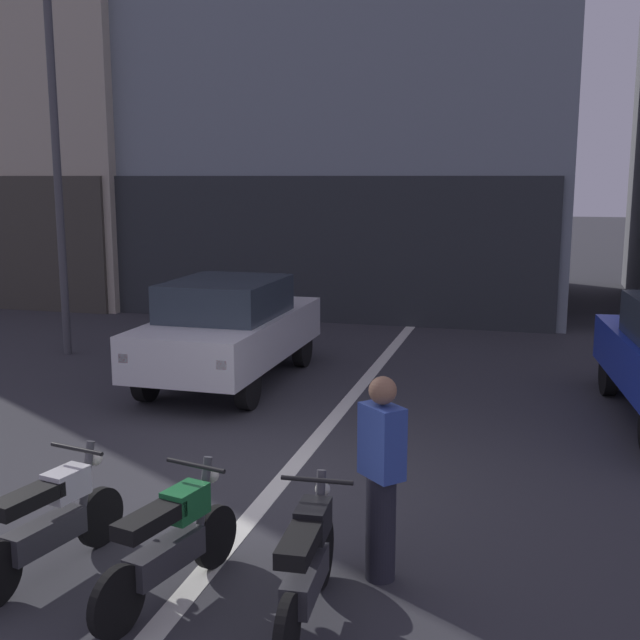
# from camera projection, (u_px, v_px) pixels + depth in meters

# --- Properties ---
(ground_plane) EXTENTS (120.00, 120.00, 0.00)m
(ground_plane) POSITION_uv_depth(u_px,v_px,m) (278.00, 485.00, 8.21)
(ground_plane) COLOR #333338
(lane_centre_line) EXTENTS (0.20, 18.00, 0.01)m
(lane_centre_line) POSITION_uv_depth(u_px,v_px,m) (384.00, 358.00, 13.91)
(lane_centre_line) COLOR silver
(lane_centre_line) RESTS_ON ground
(building_mid_block) EXTENTS (10.41, 8.48, 14.82)m
(building_mid_block) POSITION_uv_depth(u_px,v_px,m) (364.00, 10.00, 20.11)
(building_mid_block) COLOR gray
(building_mid_block) RESTS_ON ground
(car_white_crossing_near) EXTENTS (1.79, 4.11, 1.64)m
(car_white_crossing_near) POSITION_uv_depth(u_px,v_px,m) (229.00, 327.00, 12.12)
(car_white_crossing_near) COLOR black
(car_white_crossing_near) RESTS_ON ground
(street_lamp) EXTENTS (0.36, 0.36, 7.04)m
(street_lamp) POSITION_uv_depth(u_px,v_px,m) (54.00, 113.00, 13.51)
(street_lamp) COLOR #47474C
(street_lamp) RESTS_ON ground
(motorcycle_white_row_leftmost) EXTENTS (0.55, 1.65, 0.98)m
(motorcycle_white_row_leftmost) POSITION_uv_depth(u_px,v_px,m) (50.00, 520.00, 6.30)
(motorcycle_white_row_leftmost) COLOR black
(motorcycle_white_row_leftmost) RESTS_ON ground
(motorcycle_green_row_left_mid) EXTENTS (0.58, 1.64, 0.98)m
(motorcycle_green_row_left_mid) POSITION_uv_depth(u_px,v_px,m) (171.00, 542.00, 5.93)
(motorcycle_green_row_left_mid) COLOR black
(motorcycle_green_row_left_mid) RESTS_ON ground
(motorcycle_black_row_centre) EXTENTS (0.55, 1.67, 0.98)m
(motorcycle_black_row_centre) POSITION_uv_depth(u_px,v_px,m) (307.00, 563.00, 5.60)
(motorcycle_black_row_centre) COLOR black
(motorcycle_black_row_centre) RESTS_ON ground
(person_by_motorcycles) EXTENTS (0.41, 0.41, 1.67)m
(person_by_motorcycles) POSITION_uv_depth(u_px,v_px,m) (381.00, 477.00, 6.15)
(person_by_motorcycles) COLOR #23232D
(person_by_motorcycles) RESTS_ON ground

